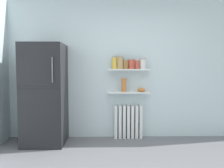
# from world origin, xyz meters

# --- Properties ---
(back_wall) EXTENTS (7.04, 0.10, 2.60)m
(back_wall) POSITION_xyz_m (0.00, 2.05, 1.30)
(back_wall) COLOR silver
(back_wall) RESTS_ON ground_plane
(refrigerator) EXTENTS (0.70, 0.72, 1.74)m
(refrigerator) POSITION_xyz_m (-1.44, 1.66, 0.87)
(refrigerator) COLOR black
(refrigerator) RESTS_ON ground_plane
(radiator) EXTENTS (0.53, 0.12, 0.62)m
(radiator) POSITION_xyz_m (0.04, 1.92, 0.31)
(radiator) COLOR white
(radiator) RESTS_ON ground_plane
(wall_shelf_lower) EXTENTS (0.78, 0.22, 0.02)m
(wall_shelf_lower) POSITION_xyz_m (0.04, 1.89, 0.88)
(wall_shelf_lower) COLOR white
(wall_shelf_upper) EXTENTS (0.78, 0.22, 0.02)m
(wall_shelf_upper) POSITION_xyz_m (0.04, 1.89, 1.30)
(wall_shelf_upper) COLOR white
(storage_jar_0) EXTENTS (0.09, 0.09, 0.23)m
(storage_jar_0) POSITION_xyz_m (-0.22, 1.89, 1.42)
(storage_jar_0) COLOR yellow
(storage_jar_0) RESTS_ON wall_shelf_upper
(storage_jar_1) EXTENTS (0.12, 0.12, 0.24)m
(storage_jar_1) POSITION_xyz_m (-0.11, 1.89, 1.43)
(storage_jar_1) COLOR tan
(storage_jar_1) RESTS_ON wall_shelf_upper
(storage_jar_2) EXTENTS (0.10, 0.10, 0.18)m
(storage_jar_2) POSITION_xyz_m (-0.01, 1.89, 1.39)
(storage_jar_2) COLOR olive
(storage_jar_2) RESTS_ON wall_shelf_upper
(storage_jar_3) EXTENTS (0.11, 0.11, 0.19)m
(storage_jar_3) POSITION_xyz_m (0.10, 1.89, 1.40)
(storage_jar_3) COLOR #C64C38
(storage_jar_3) RESTS_ON wall_shelf_upper
(storage_jar_4) EXTENTS (0.09, 0.09, 0.17)m
(storage_jar_4) POSITION_xyz_m (0.20, 1.89, 1.39)
(storage_jar_4) COLOR #C64C38
(storage_jar_4) RESTS_ON wall_shelf_upper
(storage_jar_5) EXTENTS (0.10, 0.10, 0.20)m
(storage_jar_5) POSITION_xyz_m (0.31, 1.89, 1.40)
(storage_jar_5) COLOR silver
(storage_jar_5) RESTS_ON wall_shelf_upper
(vase) EXTENTS (0.08, 0.08, 0.25)m
(vase) POSITION_xyz_m (-0.04, 1.89, 1.01)
(vase) COLOR #CC7033
(vase) RESTS_ON wall_shelf_lower
(shelf_bowl) EXTENTS (0.15, 0.15, 0.07)m
(shelf_bowl) POSITION_xyz_m (0.28, 1.89, 0.92)
(shelf_bowl) COLOR orange
(shelf_bowl) RESTS_ON wall_shelf_lower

